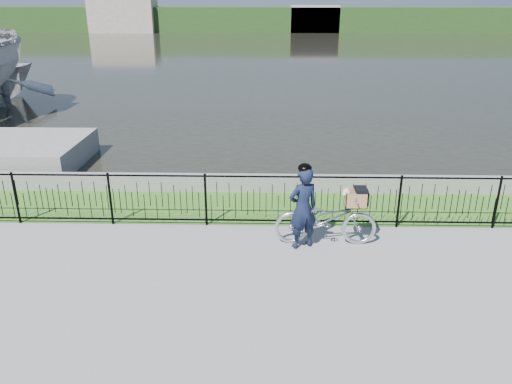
{
  "coord_description": "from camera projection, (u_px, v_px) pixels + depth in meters",
  "views": [
    {
      "loc": [
        0.28,
        -7.94,
        4.56
      ],
      "look_at": [
        0.06,
        1.0,
        1.0
      ],
      "focal_mm": 35.0,
      "sensor_mm": 36.0,
      "label": 1
    }
  ],
  "objects": [
    {
      "name": "bicycle_rig",
      "position": [
        326.0,
        219.0,
        9.61
      ],
      "size": [
        1.96,
        0.69,
        1.19
      ],
      "color": "silver",
      "rests_on": "ground"
    },
    {
      "name": "ground",
      "position": [
        251.0,
        263.0,
        9.07
      ],
      "size": [
        120.0,
        120.0,
        0.0
      ],
      "primitive_type": "plane",
      "color": "gray",
      "rests_on": "ground"
    },
    {
      "name": "far_treeline",
      "position": [
        267.0,
        19.0,
        64.23
      ],
      "size": [
        120.0,
        6.0,
        3.0
      ],
      "primitive_type": "cube",
      "color": "#25451A",
      "rests_on": "ground"
    },
    {
      "name": "grass_strip",
      "position": [
        255.0,
        206.0,
        11.48
      ],
      "size": [
        60.0,
        2.0,
        0.01
      ],
      "primitive_type": "cube",
      "color": "#3C6F23",
      "rests_on": "ground"
    },
    {
      "name": "far_building_left",
      "position": [
        124.0,
        16.0,
        62.6
      ],
      "size": [
        8.0,
        4.0,
        4.0
      ],
      "primitive_type": "cube",
      "color": "#A69686",
      "rests_on": "ground"
    },
    {
      "name": "far_building_right",
      "position": [
        314.0,
        19.0,
        62.66
      ],
      "size": [
        6.0,
        3.0,
        3.2
      ],
      "primitive_type": "cube",
      "color": "#A69686",
      "rests_on": "ground"
    },
    {
      "name": "water",
      "position": [
        265.0,
        55.0,
        39.71
      ],
      "size": [
        120.0,
        120.0,
        0.0
      ],
      "primitive_type": "plane",
      "color": "black",
      "rests_on": "ground"
    },
    {
      "name": "cyclist",
      "position": [
        303.0,
        207.0,
        9.37
      ],
      "size": [
        0.69,
        0.59,
        1.68
      ],
      "color": "black",
      "rests_on": "ground"
    },
    {
      "name": "quay_wall",
      "position": [
        256.0,
        183.0,
        12.34
      ],
      "size": [
        60.0,
        0.3,
        0.4
      ],
      "primitive_type": "cube",
      "color": "gray",
      "rests_on": "ground"
    },
    {
      "name": "fence",
      "position": [
        254.0,
        200.0,
        10.34
      ],
      "size": [
        14.0,
        0.06,
        1.15
      ],
      "primitive_type": null,
      "color": "black",
      "rests_on": "ground"
    }
  ]
}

